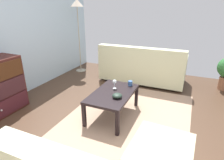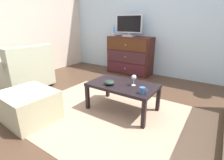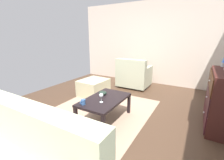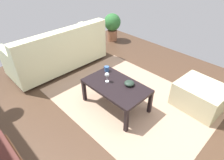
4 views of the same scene
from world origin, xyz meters
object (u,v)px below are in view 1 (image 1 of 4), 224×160
couch_large (142,68)px  bowl_decorative (117,96)px  wine_glass (115,82)px  mug (130,83)px  coffee_table (113,95)px  standing_lamp (77,10)px

couch_large → bowl_decorative: bearing=-176.9°
wine_glass → mug: 0.31m
bowl_decorative → couch_large: size_ratio=0.08×
wine_glass → couch_large: bearing=-2.6°
bowl_decorative → couch_large: (1.83, 0.10, -0.11)m
coffee_table → couch_large: couch_large is taller
coffee_table → mug: (0.38, -0.17, 0.09)m
bowl_decorative → wine_glass: bearing=29.3°
bowl_decorative → standing_lamp: size_ratio=0.08×
bowl_decorative → couch_large: bearing=3.1°
coffee_table → bowl_decorative: bearing=-137.1°
wine_glass → couch_large: couch_large is taller
coffee_table → standing_lamp: (1.79, 1.75, 1.24)m
coffee_table → wine_glass: wine_glass is taller
bowl_decorative → couch_large: couch_large is taller
bowl_decorative → standing_lamp: 2.94m
wine_glass → standing_lamp: size_ratio=0.08×
wine_glass → coffee_table: bearing=-167.2°
standing_lamp → couch_large: bearing=-93.4°
coffee_table → wine_glass: size_ratio=6.26×
wine_glass → mug: wine_glass is taller
coffee_table → mug: bearing=-23.5°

